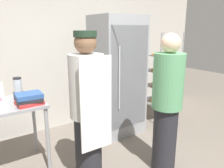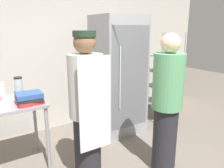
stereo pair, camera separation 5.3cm
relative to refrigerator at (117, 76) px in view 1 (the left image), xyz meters
name	(u,v)px [view 1 (the left image)]	position (x,y,z in m)	size (l,w,h in m)	color
back_wall	(63,41)	(-0.61, 0.79, 0.57)	(6.40, 0.12, 3.09)	#B7B2A8
refrigerator	(117,76)	(0.00, 0.00, 0.00)	(0.77, 0.70, 1.95)	gray
baking_rack	(160,77)	(1.02, 0.01, -0.14)	(0.60, 0.53, 1.68)	#93969B
blender_pitcher	(18,90)	(-1.57, -0.07, 0.03)	(0.12, 0.12, 0.28)	black
binder_stack	(29,99)	(-1.52, -0.35, -0.02)	(0.31, 0.26, 0.13)	#B72D2D
person_baker	(88,111)	(-1.07, -0.95, -0.08)	(0.37, 0.38, 1.73)	#232328
person_customer	(167,104)	(-0.14, -1.22, -0.11)	(0.36, 0.36, 1.70)	#232328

